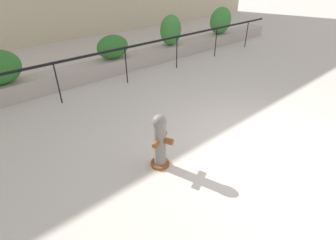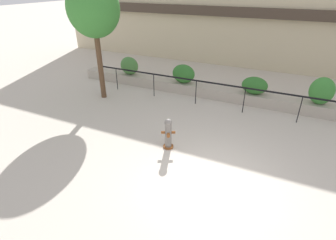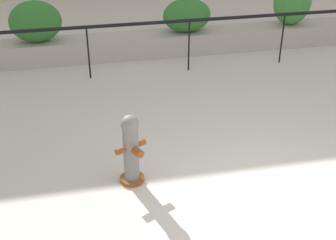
% 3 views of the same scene
% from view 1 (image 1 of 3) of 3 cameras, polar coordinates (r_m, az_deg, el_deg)
% --- Properties ---
extents(ground_plane, '(120.00, 120.00, 0.00)m').
position_cam_1_polar(ground_plane, '(5.62, 20.30, -7.01)').
color(ground_plane, beige).
extents(planter_wall_low, '(18.00, 0.70, 0.50)m').
position_cam_1_polar(planter_wall_low, '(9.39, -12.69, 11.25)').
color(planter_wall_low, '#ADA393').
rests_on(planter_wall_low, ground).
extents(fence_railing_segment, '(15.00, 0.05, 1.15)m').
position_cam_1_polar(fence_railing_segment, '(8.25, -9.35, 14.53)').
color(fence_railing_segment, black).
rests_on(fence_railing_segment, ground).
extents(hedge_bush_2, '(1.13, 0.69, 0.78)m').
position_cam_1_polar(hedge_bush_2, '(9.30, -11.96, 15.31)').
color(hedge_bush_2, '#2D6B28').
rests_on(hedge_bush_2, planter_wall_low).
extents(hedge_bush_3, '(0.95, 0.63, 1.15)m').
position_cam_1_polar(hedge_bush_3, '(10.75, 0.62, 18.96)').
color(hedge_bush_3, '#387F33').
rests_on(hedge_bush_3, planter_wall_low).
extents(hedge_bush_4, '(1.25, 0.70, 1.16)m').
position_cam_1_polar(hedge_bush_4, '(12.95, 11.41, 20.45)').
color(hedge_bush_4, '#387F33').
rests_on(hedge_bush_4, planter_wall_low).
extents(fire_hydrant, '(0.47, 0.48, 1.08)m').
position_cam_1_polar(fire_hydrant, '(4.69, -1.74, -4.55)').
color(fire_hydrant, brown).
rests_on(fire_hydrant, ground).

